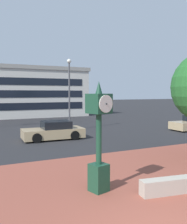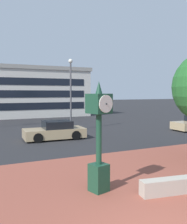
% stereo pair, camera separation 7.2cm
% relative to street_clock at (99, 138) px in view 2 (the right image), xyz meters
% --- Properties ---
extents(plaza_brick_paving, '(44.00, 11.66, 0.01)m').
position_rel_street_clock_xyz_m(plaza_brick_paving, '(0.11, -1.35, -1.77)').
color(plaza_brick_paving, brown).
rests_on(plaza_brick_paving, ground).
extents(planter_wall, '(3.22, 0.91, 0.50)m').
position_rel_street_clock_xyz_m(planter_wall, '(2.56, -1.26, -1.52)').
color(planter_wall, '#ADA393').
rests_on(planter_wall, ground).
extents(street_clock, '(0.78, 0.81, 3.60)m').
position_rel_street_clock_xyz_m(street_clock, '(0.00, 0.00, 0.00)').
color(street_clock, '#19422D').
rests_on(street_clock, ground).
extents(car_street_mid, '(4.22, 2.04, 1.28)m').
position_rel_street_clock_xyz_m(car_street_mid, '(1.36, 9.60, -1.20)').
color(car_street_mid, tan).
rests_on(car_street_mid, ground).
extents(civic_building, '(20.98, 13.80, 6.70)m').
position_rel_street_clock_xyz_m(civic_building, '(0.65, 31.32, 1.59)').
color(civic_building, beige).
rests_on(civic_building, ground).
extents(street_lamp_post, '(0.36, 0.36, 6.08)m').
position_rel_street_clock_xyz_m(street_lamp_post, '(3.75, 12.91, 1.99)').
color(street_lamp_post, '#4C4C51').
rests_on(street_lamp_post, ground).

